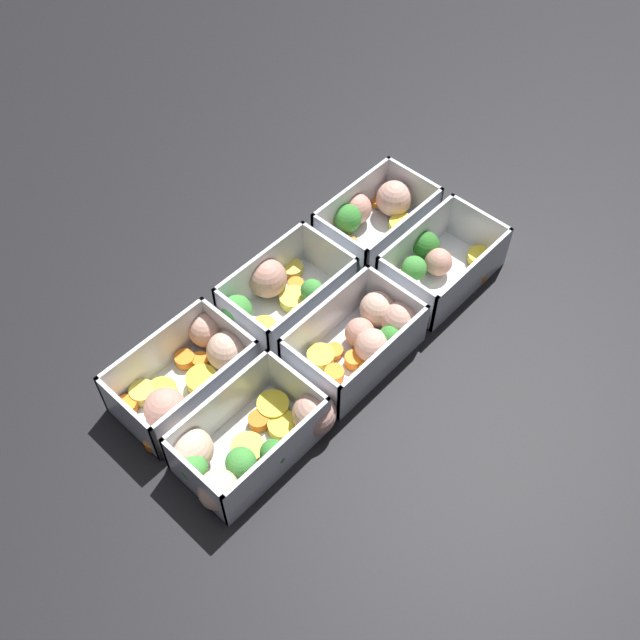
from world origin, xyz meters
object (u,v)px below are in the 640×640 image
at_px(container_near_left, 370,221).
at_px(container_far_right, 248,443).
at_px(container_near_right, 190,373).
at_px(container_far_center, 368,335).
at_px(container_far_left, 435,266).
at_px(container_near_center, 278,293).

xyz_separation_m(container_near_left, container_far_right, (0.36, 0.13, -0.00)).
relative_size(container_near_right, container_far_right, 0.94).
relative_size(container_near_left, container_far_center, 1.03).
bearing_deg(container_far_right, container_far_left, -178.36).
relative_size(container_near_left, container_near_right, 0.95).
xyz_separation_m(container_near_right, container_far_left, (-0.34, 0.11, -0.00)).
bearing_deg(container_near_left, container_far_left, 88.52).
distance_m(container_near_left, container_far_center, 0.20).
bearing_deg(container_far_right, container_near_left, -160.22).
distance_m(container_near_left, container_near_right, 0.34).
bearing_deg(container_near_center, container_near_left, 179.68).
bearing_deg(container_far_center, container_near_center, -77.06).
bearing_deg(container_near_left, container_far_right, 19.78).
bearing_deg(container_far_right, container_near_right, -98.44).
bearing_deg(container_far_center, container_far_left, -176.44).
bearing_deg(container_far_left, container_far_center, 3.56).
distance_m(container_far_center, container_far_right, 0.21).
distance_m(container_near_right, container_far_right, 0.12).
bearing_deg(container_near_right, container_far_left, 162.07).
distance_m(container_near_right, container_far_center, 0.22).
bearing_deg(container_near_right, container_far_center, 147.92).
height_order(container_far_center, container_far_right, same).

